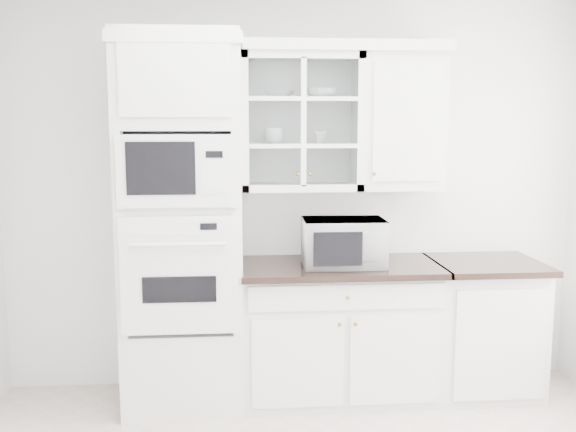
{
  "coord_description": "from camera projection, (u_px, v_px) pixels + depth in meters",
  "views": [
    {
      "loc": [
        -0.41,
        -2.69,
        1.85
      ],
      "look_at": [
        -0.1,
        1.05,
        1.3
      ],
      "focal_mm": 40.0,
      "sensor_mm": 36.0,
      "label": 1
    }
  ],
  "objects": [
    {
      "name": "room_shell",
      "position": [
        319.0,
        137.0,
        3.12
      ],
      "size": [
        4.0,
        3.5,
        2.7
      ],
      "color": "white",
      "rests_on": "ground"
    },
    {
      "name": "oven_column",
      "position": [
        183.0,
        224.0,
        4.12
      ],
      "size": [
        0.76,
        0.68,
        2.4
      ],
      "color": "white",
      "rests_on": "ground"
    },
    {
      "name": "base_cabinet_run",
      "position": [
        339.0,
        329.0,
        4.34
      ],
      "size": [
        1.32,
        0.67,
        0.92
      ],
      "color": "white",
      "rests_on": "ground"
    },
    {
      "name": "extra_base_cabinet",
      "position": [
        482.0,
        325.0,
        4.42
      ],
      "size": [
        0.72,
        0.67,
        0.92
      ],
      "color": "white",
      "rests_on": "ground"
    },
    {
      "name": "upper_cabinet_glass",
      "position": [
        301.0,
        122.0,
        4.26
      ],
      "size": [
        0.8,
        0.33,
        0.9
      ],
      "color": "white",
      "rests_on": "room_shell"
    },
    {
      "name": "upper_cabinet_solid",
      "position": [
        401.0,
        122.0,
        4.31
      ],
      "size": [
        0.55,
        0.33,
        0.9
      ],
      "primitive_type": "cube",
      "color": "white",
      "rests_on": "room_shell"
    },
    {
      "name": "crown_molding",
      "position": [
        285.0,
        47.0,
        4.15
      ],
      "size": [
        2.14,
        0.38,
        0.07
      ],
      "primitive_type": "cube",
      "color": "white",
      "rests_on": "room_shell"
    },
    {
      "name": "countertop_microwave",
      "position": [
        343.0,
        242.0,
        4.2
      ],
      "size": [
        0.54,
        0.45,
        0.31
      ],
      "primitive_type": "imported",
      "rotation": [
        0.0,
        0.0,
        3.12
      ],
      "color": "white",
      "rests_on": "base_cabinet_run"
    },
    {
      "name": "bowl_a",
      "position": [
        279.0,
        94.0,
        4.21
      ],
      "size": [
        0.24,
        0.24,
        0.05
      ],
      "primitive_type": "imported",
      "rotation": [
        0.0,
        0.0,
        -0.33
      ],
      "color": "white",
      "rests_on": "upper_cabinet_glass"
    },
    {
      "name": "bowl_b",
      "position": [
        322.0,
        93.0,
        4.24
      ],
      "size": [
        0.23,
        0.23,
        0.06
      ],
      "primitive_type": "imported",
      "rotation": [
        0.0,
        0.0,
        -0.17
      ],
      "color": "white",
      "rests_on": "upper_cabinet_glass"
    },
    {
      "name": "cup_a",
      "position": [
        274.0,
        136.0,
        4.25
      ],
      "size": [
        0.14,
        0.14,
        0.1
      ],
      "primitive_type": "imported",
      "rotation": [
        0.0,
        0.0,
        0.05
      ],
      "color": "white",
      "rests_on": "upper_cabinet_glass"
    },
    {
      "name": "cup_b",
      "position": [
        319.0,
        137.0,
        4.27
      ],
      "size": [
        0.1,
        0.1,
        0.08
      ],
      "primitive_type": "imported",
      "rotation": [
        0.0,
        0.0,
        0.18
      ],
      "color": "white",
      "rests_on": "upper_cabinet_glass"
    }
  ]
}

